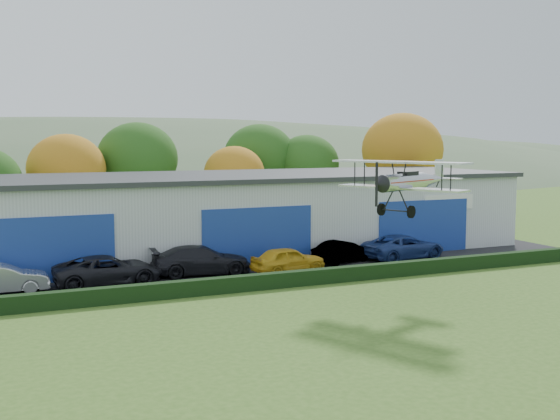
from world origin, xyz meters
name	(u,v)px	position (x,y,z in m)	size (l,w,h in m)	color
ground	(386,418)	(0.00, 0.00, 0.00)	(300.00, 300.00, 0.00)	#3C601E
apron	(232,272)	(3.00, 21.00, 0.03)	(48.00, 9.00, 0.05)	black
hedge	(264,281)	(3.00, 16.20, 0.40)	(46.00, 0.60, 0.80)	black
hangar	(225,213)	(5.00, 27.98, 2.66)	(40.60, 12.60, 5.30)	#B2B7BC
tree_belt	(127,164)	(0.85, 40.62, 5.61)	(75.70, 13.22, 10.12)	#3D2614
distant_hills	(17,235)	(-4.38, 140.00, -13.05)	(430.00, 196.00, 56.00)	#4C6642
car_1	(2,279)	(-9.32, 20.26, 0.79)	(1.56, 4.47, 1.47)	silver
car_2	(108,270)	(-4.15, 20.26, 0.83)	(2.58, 5.59, 1.55)	black
car_3	(201,260)	(1.11, 20.92, 0.87)	(2.29, 5.63, 1.63)	black
car_4	(288,260)	(5.83, 19.42, 0.79)	(1.75, 4.36, 1.49)	gold
car_5	(343,252)	(10.22, 20.92, 0.74)	(1.45, 4.17, 1.37)	gray
car_6	(403,247)	(14.38, 20.46, 0.83)	(2.59, 5.62, 1.56)	navy
biplane	(409,180)	(8.57, 11.57, 5.74)	(6.18, 6.74, 2.59)	silver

